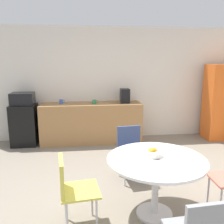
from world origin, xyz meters
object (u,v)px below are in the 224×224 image
Objects in this scene: mini_fridge at (25,125)px; round_table at (156,168)px; chair_navy at (130,146)px; mug_white at (61,101)px; chair_yellow at (71,185)px; coffee_maker at (125,96)px; microwave at (23,99)px; locker_cabinet at (219,102)px; fruit_bowl at (153,153)px; mug_green at (94,102)px.

mini_fridge is 3.55m from round_table.
chair_navy is 6.43× the size of mug_white.
coffee_maker reaches higher than chair_yellow.
chair_navy is (2.02, -1.84, 0.07)m from mini_fridge.
microwave is 0.41× the size of round_table.
locker_cabinet reaches higher than chair_navy.
locker_cabinet is (4.48, -0.10, -0.16)m from microwave.
microwave reaches higher than fruit_bowl.
round_table is at bearing -53.01° from microwave.
chair_navy is (-2.46, -1.74, -0.36)m from locker_cabinet.
chair_navy is 2.59× the size of coffee_maker.
locker_cabinet is at bearing 35.27° from chair_navy.
chair_navy is at bearing -97.04° from coffee_maker.
locker_cabinet is 2.93m from mug_green.
microwave is 0.58× the size of chair_yellow.
coffee_maker is at bearing 87.13° from fruit_bowl.
mug_white is at bearing 3.27° from mini_fridge.
mug_green is at bearing -2.77° from mini_fridge.
mug_green reaches higher than fruit_bowl.
mini_fridge is 7.01× the size of mug_green.
coffee_maker reaches higher than mug_green.
coffee_maker is (0.12, 2.83, 0.46)m from round_table.
round_table is (-2.35, -2.73, -0.27)m from locker_cabinet.
chair_yellow is at bearing -169.39° from fruit_bowl.
microwave is 3.48m from fruit_bowl.
microwave is at bearing 137.69° from chair_navy.
microwave is at bearing -176.73° from mug_white.
mug_white is 1.00× the size of mug_green.
mini_fridge is at bearing 111.18° from chair_yellow.
round_table is 3.18m from mug_white.
mini_fridge reaches higher than chair_navy.
mug_white is (-1.29, 2.81, 0.17)m from fruit_bowl.
coffee_maker is (2.25, 0.00, 0.03)m from microwave.
mug_green is at bearing -173.88° from coffee_maker.
mug_white is (-1.20, 1.89, 0.43)m from chair_navy.
coffee_maker reaches higher than round_table.
chair_yellow is at bearing -83.91° from mug_white.
locker_cabinet is at bearing -1.28° from microwave.
mug_green is at bearing -9.53° from mug_white.
mug_green reaches higher than chair_yellow.
round_table is at bearing -130.69° from locker_cabinet.
microwave is at bearing 0.00° from mini_fridge.
mini_fridge is 7.01× the size of mug_white.
chair_yellow is (1.14, -2.94, 0.07)m from mini_fridge.
mug_white and mug_green have the same top height.
chair_yellow is at bearing -110.60° from coffee_maker.
chair_yellow reaches higher than round_table.
coffee_maker reaches higher than chair_navy.
chair_navy is 4.05× the size of fruit_bowl.
mini_fridge is at bearing 137.69° from chair_navy.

